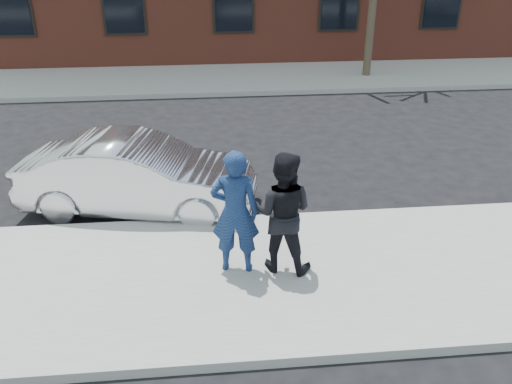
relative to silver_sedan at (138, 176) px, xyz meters
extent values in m
plane|color=black|center=(2.34, -2.30, -0.71)|extent=(100.00, 100.00, 0.00)
cube|color=gray|center=(2.34, -2.55, -0.63)|extent=(50.00, 3.50, 0.15)
cube|color=#999691|center=(2.34, -0.75, -0.63)|extent=(50.00, 0.10, 0.15)
cube|color=gray|center=(2.34, 8.95, -0.63)|extent=(50.00, 3.50, 0.15)
cube|color=#999691|center=(2.34, 7.15, -0.63)|extent=(50.00, 0.10, 0.15)
cube|color=black|center=(-5.16, 10.64, 1.49)|extent=(1.30, 0.06, 1.70)
cube|color=black|center=(6.24, 10.64, 1.49)|extent=(1.30, 0.06, 1.70)
cylinder|color=#33271E|center=(6.84, 8.70, 1.54)|extent=(0.26, 0.26, 4.20)
imported|color=silver|center=(0.00, 0.00, 0.00)|extent=(4.51, 2.31, 1.42)
imported|color=navy|center=(1.66, -2.32, 0.42)|extent=(0.77, 0.55, 1.95)
cube|color=black|center=(1.63, -2.09, 0.76)|extent=(0.09, 0.14, 0.08)
imported|color=black|center=(2.35, -2.34, 0.39)|extent=(1.11, 0.98, 1.90)
cube|color=black|center=(2.27, -2.12, 0.58)|extent=(0.09, 0.15, 0.06)
camera|label=1|loc=(1.29, -9.21, 4.25)|focal=38.00mm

